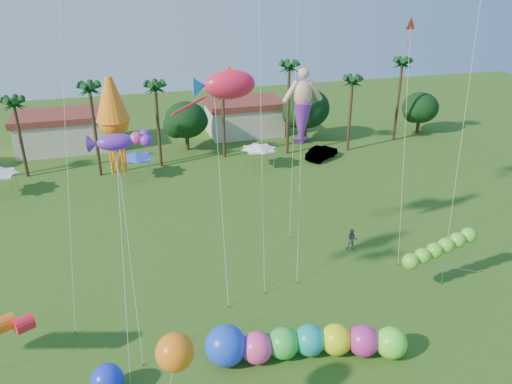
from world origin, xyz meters
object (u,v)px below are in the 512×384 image
object	(u,v)px
car_b	(322,153)
caterpillar_inflatable	(299,343)
blue_ball	(107,380)
spectator_b	(352,240)

from	to	relation	value
car_b	caterpillar_inflatable	xyz separation A→B (m)	(-15.23, -31.83, 0.23)
caterpillar_inflatable	blue_ball	world-z (taller)	caterpillar_inflatable
spectator_b	caterpillar_inflatable	xyz separation A→B (m)	(-8.82, -10.66, 0.10)
spectator_b	car_b	bearing A→B (deg)	102.03
spectator_b	caterpillar_inflatable	distance (m)	13.84
caterpillar_inflatable	blue_ball	size ratio (longest dim) A/B	6.66
car_b	caterpillar_inflatable	size ratio (longest dim) A/B	0.40
spectator_b	caterpillar_inflatable	bearing A→B (deg)	-100.74
car_b	caterpillar_inflatable	bearing A→B (deg)	120.31
car_b	spectator_b	size ratio (longest dim) A/B	2.60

